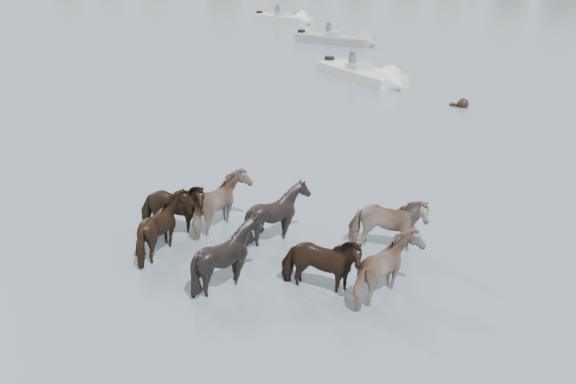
% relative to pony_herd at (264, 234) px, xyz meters
% --- Properties ---
extents(ground, '(400.00, 400.00, 0.00)m').
position_rel_pony_herd_xyz_m(ground, '(-2.71, -1.64, -0.53)').
color(ground, slate).
rests_on(ground, ground).
extents(pony_herd, '(6.83, 4.13, 1.49)m').
position_rel_pony_herd_xyz_m(pony_herd, '(0.00, 0.00, 0.00)').
color(pony_herd, black).
rests_on(pony_herd, ground).
extents(swimming_pony, '(0.72, 0.44, 0.44)m').
position_rel_pony_herd_xyz_m(swimming_pony, '(1.40, 14.38, -0.43)').
color(swimming_pony, black).
rests_on(swimming_pony, ground).
extents(motorboat_a, '(5.53, 2.32, 1.92)m').
position_rel_pony_herd_xyz_m(motorboat_a, '(-8.02, 26.90, -0.30)').
color(motorboat_a, gray).
rests_on(motorboat_a, ground).
extents(motorboat_b, '(5.51, 4.51, 1.92)m').
position_rel_pony_herd_xyz_m(motorboat_b, '(-3.28, 17.22, -0.31)').
color(motorboat_b, silver).
rests_on(motorboat_b, ground).
extents(motorboat_f, '(5.46, 2.86, 1.92)m').
position_rel_pony_herd_xyz_m(motorboat_f, '(-15.50, 34.99, -0.30)').
color(motorboat_f, silver).
rests_on(motorboat_f, ground).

